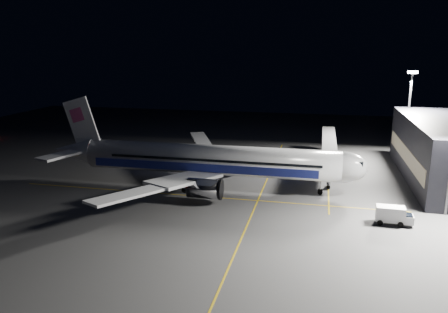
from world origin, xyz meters
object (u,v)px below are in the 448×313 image
object	(u,v)px
jet_bridge	(329,148)
service_truck	(394,215)
safety_cone_a	(189,177)
safety_cone_c	(215,171)
airliner	(205,160)
floodlight_mast_north	(409,106)
baggage_tug	(182,152)
safety_cone_b	(214,166)

from	to	relation	value
jet_bridge	service_truck	size ratio (longest dim) A/B	6.35
safety_cone_a	jet_bridge	bearing A→B (deg)	27.03
safety_cone_a	safety_cone_c	size ratio (longest dim) A/B	0.85
airliner	floodlight_mast_north	bearing A→B (deg)	37.91
floodlight_mast_north	baggage_tug	world-z (taller)	floodlight_mast_north
airliner	safety_cone_b	bearing A→B (deg)	96.68
baggage_tug	safety_cone_a	world-z (taller)	baggage_tug
service_truck	jet_bridge	bearing A→B (deg)	109.64
airliner	jet_bridge	size ratio (longest dim) A/B	1.79
safety_cone_a	safety_cone_b	size ratio (longest dim) A/B	1.05
airliner	safety_cone_a	size ratio (longest dim) A/B	114.79
airliner	baggage_tug	size ratio (longest dim) A/B	20.10
safety_cone_a	safety_cone_c	xyz separation A→B (m)	(4.05, 5.87, 0.05)
safety_cone_a	safety_cone_c	world-z (taller)	safety_cone_c
jet_bridge	service_truck	distance (m)	31.42
jet_bridge	safety_cone_a	distance (m)	31.23
floodlight_mast_north	service_truck	bearing A→B (deg)	-101.20
baggage_tug	safety_cone_b	size ratio (longest dim) A/B	5.98
floodlight_mast_north	airliner	bearing A→B (deg)	-142.09
safety_cone_a	safety_cone_c	bearing A→B (deg)	55.39
jet_bridge	safety_cone_b	xyz separation A→B (m)	(-24.72, -4.06, -4.33)
airliner	safety_cone_b	world-z (taller)	airliner
baggage_tug	safety_cone_c	distance (m)	16.67
jet_bridge	safety_cone_a	bearing A→B (deg)	-152.97
service_truck	airliner	bearing A→B (deg)	162.29
service_truck	safety_cone_a	bearing A→B (deg)	159.10
service_truck	baggage_tug	world-z (taller)	service_truck
floodlight_mast_north	safety_cone_c	distance (m)	48.54
airliner	floodlight_mast_north	xyz separation A→B (m)	(41.08, 31.99, 7.21)
airliner	safety_cone_b	xyz separation A→B (m)	(-1.64, 14.00, -4.91)
jet_bridge	safety_cone_a	xyz separation A→B (m)	(-27.55, -14.06, -4.31)
jet_bridge	service_truck	xyz separation A→B (m)	(9.34, -29.84, -3.12)
airliner	safety_cone_c	size ratio (longest dim) A/B	97.78
service_truck	safety_cone_b	bearing A→B (deg)	145.14
safety_cone_b	baggage_tug	bearing A→B (deg)	141.94
service_truck	safety_cone_c	world-z (taller)	service_truck
safety_cone_c	baggage_tug	bearing A→B (deg)	133.30
airliner	safety_cone_a	world-z (taller)	airliner
safety_cone_a	safety_cone_b	bearing A→B (deg)	74.18
baggage_tug	safety_cone_b	bearing A→B (deg)	-48.34
airliner	jet_bridge	distance (m)	29.31
safety_cone_a	safety_cone_b	distance (m)	10.39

